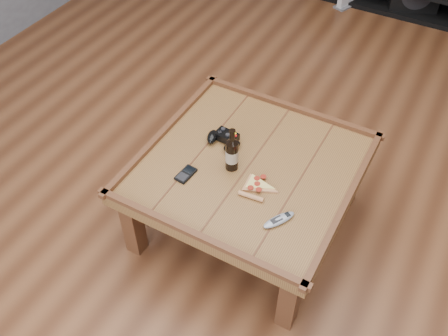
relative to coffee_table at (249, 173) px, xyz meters
The scene contains 7 objects.
ground 0.39m from the coffee_table, ahead, with size 6.00×6.00×0.00m, color #4D2816.
coffee_table is the anchor object (origin of this frame).
beer_bottle 0.18m from the coffee_table, 139.81° to the right, with size 0.06×0.06×0.24m.
game_controller 0.21m from the coffee_table, 157.30° to the left, with size 0.20×0.14×0.05m.
pizza_slice 0.16m from the coffee_table, 50.87° to the right, with size 0.15×0.22×0.02m.
smartphone 0.32m from the coffee_table, 138.32° to the right, with size 0.07×0.11×0.01m.
remote_control 0.37m from the coffee_table, 42.42° to the right, with size 0.12×0.16×0.02m.
Camera 1 is at (0.70, -1.51, 2.16)m, focal length 40.00 mm.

